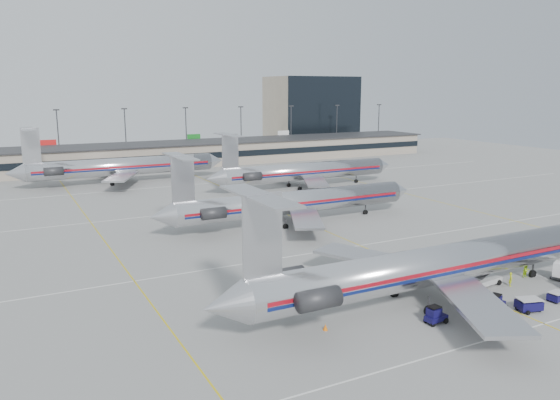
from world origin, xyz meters
TOP-DOWN VIEW (x-y plane):
  - ground at (0.00, 0.00)m, footprint 260.00×260.00m
  - apron_markings at (0.00, 10.00)m, footprint 160.00×0.15m
  - terminal at (0.00, 97.97)m, footprint 162.00×17.00m
  - light_mast_row at (0.00, 112.00)m, footprint 163.60×0.40m
  - distant_building at (62.00, 128.00)m, footprint 30.00×20.00m
  - jet_foreground at (-5.62, -9.12)m, footprint 47.99×28.26m
  - jet_second_row at (-2.66, 24.87)m, footprint 45.06×26.53m
  - jet_third_row at (14.86, 51.51)m, footprint 44.37×27.29m
  - jet_back_row at (-18.42, 75.19)m, footprint 47.22×29.04m
  - tug_left at (-8.64, -13.44)m, footprint 2.12×1.18m
  - tug_center at (-1.26, -13.77)m, footprint 2.14×1.59m
  - cart_inner at (5.72, -15.03)m, footprint 1.82×1.34m
  - cart_outer at (1.20, -15.39)m, footprint 2.51×2.05m
  - belt_loader at (3.00, -8.61)m, footprint 4.88×1.96m
  - ramp_worker_near at (5.21, -9.95)m, footprint 0.64×0.65m
  - ramp_worker_far at (8.96, -8.89)m, footprint 0.82×0.65m
  - cone_left at (-18.06, -10.11)m, footprint 0.55×0.55m

SIDE VIEW (x-z plane):
  - ground at x=0.00m, z-range 0.00..0.00m
  - apron_markings at x=0.00m, z-range 0.00..0.02m
  - cone_left at x=-18.06m, z-range 0.00..0.57m
  - cart_inner at x=5.72m, z-range 0.03..1.00m
  - cart_outer at x=1.20m, z-range 0.04..1.27m
  - belt_loader at x=3.00m, z-range -0.59..1.94m
  - tug_center at x=-1.26m, z-range -0.07..1.49m
  - ramp_worker_near at x=5.21m, z-range 0.00..1.51m
  - tug_left at x=-8.64m, z-range -0.07..1.59m
  - ramp_worker_far at x=8.96m, z-range 0.00..1.65m
  - terminal at x=0.00m, z-range 0.03..6.28m
  - jet_second_row at x=-2.66m, z-range -2.47..9.32m
  - jet_third_row at x=14.86m, z-range -2.54..9.59m
  - jet_foreground at x=-5.62m, z-range -2.64..9.93m
  - jet_back_row at x=-18.42m, z-range -2.71..10.20m
  - light_mast_row at x=0.00m, z-range 0.94..16.22m
  - distant_building at x=62.00m, z-range 0.00..25.00m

